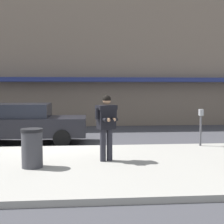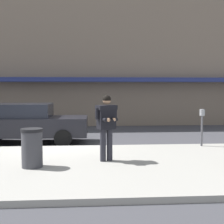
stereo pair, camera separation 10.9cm
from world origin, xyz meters
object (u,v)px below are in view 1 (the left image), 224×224
at_px(man_texting_on_phone, 106,121).
at_px(trash_bin, 32,148).
at_px(parked_sedan_mid, 26,123).
at_px(parking_meter, 201,122).

relative_size(man_texting_on_phone, trash_bin, 1.84).
xyz_separation_m(parked_sedan_mid, trash_bin, (0.94, -4.28, -0.16)).
bearing_deg(man_texting_on_phone, trash_bin, -164.29).
height_order(parked_sedan_mid, parking_meter, parked_sedan_mid).
xyz_separation_m(parked_sedan_mid, parking_meter, (6.24, -1.76, 0.18)).
relative_size(parked_sedan_mid, man_texting_on_phone, 2.51).
bearing_deg(parked_sedan_mid, trash_bin, -77.67).
distance_m(parking_meter, trash_bin, 5.88).
distance_m(parked_sedan_mid, parking_meter, 6.49).
bearing_deg(trash_bin, parked_sedan_mid, 102.33).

